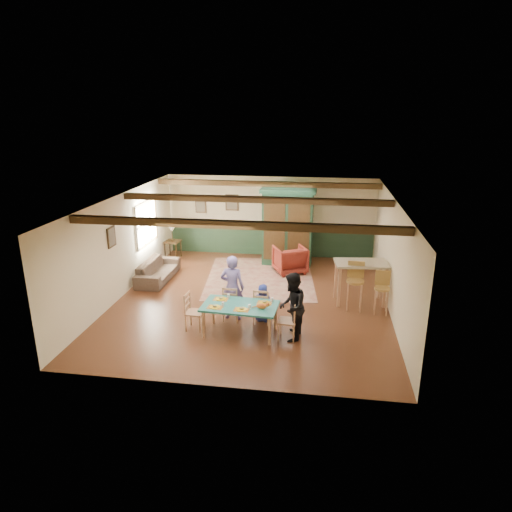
# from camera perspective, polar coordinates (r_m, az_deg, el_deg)

# --- Properties ---
(floor) EXTENTS (8.00, 8.00, 0.00)m
(floor) POSITION_cam_1_polar(r_m,az_deg,el_deg) (12.11, -0.52, -5.51)
(floor) COLOR #462213
(floor) RESTS_ON ground
(wall_back) EXTENTS (7.00, 0.02, 2.70)m
(wall_back) POSITION_cam_1_polar(r_m,az_deg,el_deg) (15.47, 1.78, 4.95)
(wall_back) COLOR beige
(wall_back) RESTS_ON floor
(wall_left) EXTENTS (0.02, 8.00, 2.70)m
(wall_left) POSITION_cam_1_polar(r_m,az_deg,el_deg) (12.65, -16.41, 1.27)
(wall_left) COLOR beige
(wall_left) RESTS_ON floor
(wall_right) EXTENTS (0.02, 8.00, 2.70)m
(wall_right) POSITION_cam_1_polar(r_m,az_deg,el_deg) (11.64, 16.73, -0.17)
(wall_right) COLOR beige
(wall_right) RESTS_ON floor
(ceiling) EXTENTS (7.00, 8.00, 0.02)m
(ceiling) POSITION_cam_1_polar(r_m,az_deg,el_deg) (11.32, -0.56, 7.15)
(ceiling) COLOR white
(ceiling) RESTS_ON wall_back
(wainscot_back) EXTENTS (6.95, 0.03, 0.90)m
(wainscot_back) POSITION_cam_1_polar(r_m,az_deg,el_deg) (15.68, 1.74, 1.73)
(wainscot_back) COLOR #1A301E
(wainscot_back) RESTS_ON floor
(ceiling_beam_front) EXTENTS (6.95, 0.16, 0.16)m
(ceiling_beam_front) POSITION_cam_1_polar(r_m,az_deg,el_deg) (9.12, -2.83, 3.93)
(ceiling_beam_front) COLOR black
(ceiling_beam_front) RESTS_ON ceiling
(ceiling_beam_mid) EXTENTS (6.95, 0.16, 0.16)m
(ceiling_beam_mid) POSITION_cam_1_polar(r_m,az_deg,el_deg) (11.72, -0.25, 7.07)
(ceiling_beam_mid) COLOR black
(ceiling_beam_mid) RESTS_ON ceiling
(ceiling_beam_back) EXTENTS (6.95, 0.16, 0.16)m
(ceiling_beam_back) POSITION_cam_1_polar(r_m,az_deg,el_deg) (14.26, 1.35, 9.00)
(ceiling_beam_back) COLOR black
(ceiling_beam_back) RESTS_ON ceiling
(window_left) EXTENTS (0.06, 1.60, 1.30)m
(window_left) POSITION_cam_1_polar(r_m,az_deg,el_deg) (14.09, -13.55, 4.01)
(window_left) COLOR white
(window_left) RESTS_ON wall_left
(picture_left_wall) EXTENTS (0.04, 0.42, 0.52)m
(picture_left_wall) POSITION_cam_1_polar(r_m,az_deg,el_deg) (12.01, -17.61, 2.28)
(picture_left_wall) COLOR #7A7259
(picture_left_wall) RESTS_ON wall_left
(picture_back_a) EXTENTS (0.45, 0.04, 0.55)m
(picture_back_a) POSITION_cam_1_polar(r_m,az_deg,el_deg) (15.55, -3.01, 6.70)
(picture_back_a) COLOR #7A7259
(picture_back_a) RESTS_ON wall_back
(picture_back_b) EXTENTS (0.38, 0.04, 0.48)m
(picture_back_b) POSITION_cam_1_polar(r_m,az_deg,el_deg) (15.83, -6.93, 6.24)
(picture_back_b) COLOR #7A7259
(picture_back_b) RESTS_ON wall_back
(dining_table) EXTENTS (1.71, 1.02, 0.69)m
(dining_table) POSITION_cam_1_polar(r_m,az_deg,el_deg) (10.25, -1.99, -7.94)
(dining_table) COLOR #226E65
(dining_table) RESTS_ON floor
(dining_chair_far_left) EXTENTS (0.41, 0.43, 0.87)m
(dining_chair_far_left) POSITION_cam_1_polar(r_m,az_deg,el_deg) (10.88, -3.04, -5.84)
(dining_chair_far_left) COLOR #AB7855
(dining_chair_far_left) RESTS_ON floor
(dining_chair_far_right) EXTENTS (0.41, 0.43, 0.87)m
(dining_chair_far_right) POSITION_cam_1_polar(r_m,az_deg,el_deg) (10.72, 0.78, -6.18)
(dining_chair_far_right) COLOR #AB7855
(dining_chair_far_right) RESTS_ON floor
(dining_chair_end_left) EXTENTS (0.43, 0.41, 0.87)m
(dining_chair_end_left) POSITION_cam_1_polar(r_m,az_deg,el_deg) (10.49, -7.65, -6.90)
(dining_chair_end_left) COLOR #AB7855
(dining_chair_end_left) RESTS_ON floor
(dining_chair_end_right) EXTENTS (0.43, 0.41, 0.87)m
(dining_chair_end_right) POSITION_cam_1_polar(r_m,az_deg,el_deg) (10.02, 3.93, -8.00)
(dining_chair_end_right) COLOR #AB7855
(dining_chair_end_right) RESTS_ON floor
(person_man) EXTENTS (0.60, 0.42, 1.59)m
(person_man) POSITION_cam_1_polar(r_m,az_deg,el_deg) (10.80, -2.97, -3.95)
(person_man) COLOR #6D5EA1
(person_man) RESTS_ON floor
(person_woman) EXTENTS (0.62, 0.77, 1.52)m
(person_woman) POSITION_cam_1_polar(r_m,az_deg,el_deg) (9.88, 4.50, -6.37)
(person_woman) COLOR black
(person_woman) RESTS_ON floor
(person_child) EXTENTS (0.47, 0.32, 0.92)m
(person_child) POSITION_cam_1_polar(r_m,az_deg,el_deg) (10.78, 0.86, -5.90)
(person_child) COLOR navy
(person_child) RESTS_ON floor
(cat) EXTENTS (0.34, 0.15, 0.17)m
(cat) POSITION_cam_1_polar(r_m,az_deg,el_deg) (9.88, 0.71, -6.21)
(cat) COLOR orange
(cat) RESTS_ON dining_table
(place_setting_near_left) EXTENTS (0.38, 0.30, 0.11)m
(place_setting_near_left) POSITION_cam_1_polar(r_m,az_deg,el_deg) (10.01, -5.17, -6.15)
(place_setting_near_left) COLOR gold
(place_setting_near_left) RESTS_ON dining_table
(place_setting_near_center) EXTENTS (0.38, 0.30, 0.11)m
(place_setting_near_center) POSITION_cam_1_polar(r_m,az_deg,el_deg) (9.86, -1.82, -6.46)
(place_setting_near_center) COLOR gold
(place_setting_near_center) RESTS_ON dining_table
(place_setting_far_left) EXTENTS (0.38, 0.30, 0.11)m
(place_setting_far_left) POSITION_cam_1_polar(r_m,az_deg,el_deg) (10.41, -4.42, -5.15)
(place_setting_far_left) COLOR gold
(place_setting_far_left) RESTS_ON dining_table
(place_setting_far_right) EXTENTS (0.38, 0.30, 0.11)m
(place_setting_far_right) POSITION_cam_1_polar(r_m,az_deg,el_deg) (10.18, 1.07, -5.63)
(place_setting_far_right) COLOR gold
(place_setting_far_right) RESTS_ON dining_table
(area_rug) EXTENTS (3.50, 4.01, 0.01)m
(area_rug) POSITION_cam_1_polar(r_m,az_deg,el_deg) (13.65, 0.52, -2.71)
(area_rug) COLOR tan
(area_rug) RESTS_ON floor
(armoire) EXTENTS (1.76, 0.75, 2.45)m
(armoire) POSITION_cam_1_polar(r_m,az_deg,el_deg) (14.57, 3.97, 3.60)
(armoire) COLOR #153523
(armoire) RESTS_ON floor
(armchair) EXTENTS (1.19, 1.20, 0.83)m
(armchair) POSITION_cam_1_polar(r_m,az_deg,el_deg) (14.01, 4.27, -0.44)
(armchair) COLOR #501210
(armchair) RESTS_ON floor
(sofa) EXTENTS (0.77, 1.97, 0.57)m
(sofa) POSITION_cam_1_polar(r_m,az_deg,el_deg) (13.75, -12.17, -1.74)
(sofa) COLOR #403228
(sofa) RESTS_ON floor
(end_table) EXTENTS (0.53, 0.53, 0.60)m
(end_table) POSITION_cam_1_polar(r_m,az_deg,el_deg) (15.64, -10.33, 0.82)
(end_table) COLOR black
(end_table) RESTS_ON floor
(table_lamp) EXTENTS (0.32, 0.32, 0.55)m
(table_lamp) POSITION_cam_1_polar(r_m,az_deg,el_deg) (15.49, -10.45, 2.85)
(table_lamp) COLOR tan
(table_lamp) RESTS_ON end_table
(counter_table) EXTENTS (1.41, 0.92, 1.10)m
(counter_table) POSITION_cam_1_polar(r_m,az_deg,el_deg) (12.06, 12.86, -3.26)
(counter_table) COLOR #C3BA97
(counter_table) RESTS_ON floor
(bar_stool_left) EXTENTS (0.46, 0.50, 1.22)m
(bar_stool_left) POSITION_cam_1_polar(r_m,az_deg,el_deg) (11.58, 12.26, -3.79)
(bar_stool_left) COLOR #AA8442
(bar_stool_left) RESTS_ON floor
(bar_stool_right) EXTENTS (0.41, 0.44, 1.06)m
(bar_stool_right) POSITION_cam_1_polar(r_m,az_deg,el_deg) (11.56, 15.44, -4.51)
(bar_stool_right) COLOR #AA8442
(bar_stool_right) RESTS_ON floor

